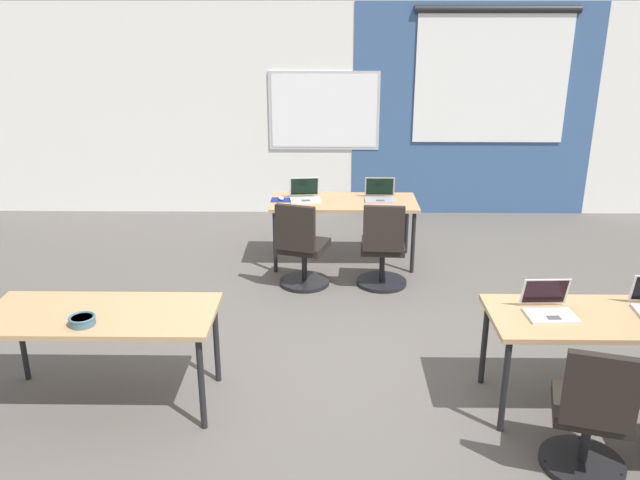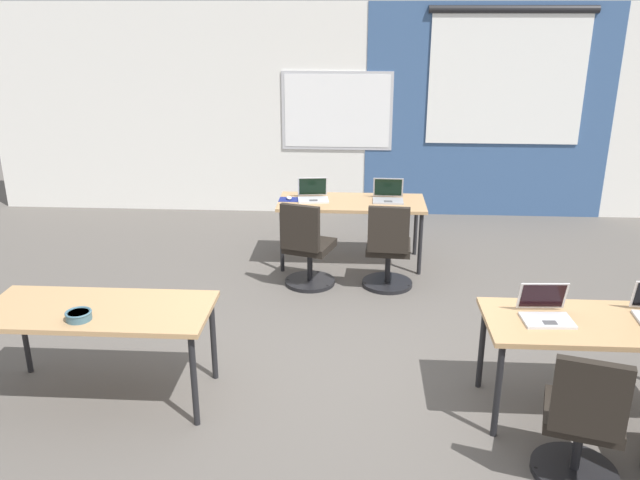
{
  "view_description": "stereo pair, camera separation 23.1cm",
  "coord_description": "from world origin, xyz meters",
  "px_view_note": "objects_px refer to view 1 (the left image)",
  "views": [
    {
      "loc": [
        -0.16,
        -4.64,
        2.71
      ],
      "look_at": [
        -0.24,
        0.35,
        0.92
      ],
      "focal_mm": 36.4,
      "sensor_mm": 36.0,
      "label": 1
    },
    {
      "loc": [
        0.07,
        -4.63,
        2.71
      ],
      "look_at": [
        -0.24,
        0.35,
        0.92
      ],
      "focal_mm": 36.4,
      "sensor_mm": 36.0,
      "label": 2
    }
  ],
  "objects_px": {
    "desk_near_left": "(101,320)",
    "laptop_far_left": "(305,195)",
    "laptop_near_right_inner": "(549,307)",
    "chair_near_right_inner": "(591,421)",
    "chair_far_left": "(302,252)",
    "desk_far_center": "(344,206)",
    "desk_near_right": "(606,324)",
    "mouse_far_left": "(281,198)",
    "chair_far_right": "(383,252)",
    "laptop_far_right": "(380,195)",
    "snack_bowl": "(82,320)"
  },
  "relations": [
    {
      "from": "desk_near_right",
      "to": "laptop_near_right_inner",
      "type": "xyz_separation_m",
      "value": [
        -0.39,
        0.03,
        0.11
      ]
    },
    {
      "from": "desk_near_right",
      "to": "desk_far_center",
      "type": "xyz_separation_m",
      "value": [
        -1.75,
        2.8,
        0.0
      ]
    },
    {
      "from": "desk_far_center",
      "to": "laptop_near_right_inner",
      "type": "height_order",
      "value": "laptop_near_right_inner"
    },
    {
      "from": "laptop_far_right",
      "to": "chair_far_left",
      "type": "bearing_deg",
      "value": -137.15
    },
    {
      "from": "mouse_far_left",
      "to": "laptop_near_right_inner",
      "type": "xyz_separation_m",
      "value": [
        2.05,
        -2.79,
        0.03
      ]
    },
    {
      "from": "desk_near_left",
      "to": "laptop_far_left",
      "type": "relative_size",
      "value": 4.43
    },
    {
      "from": "snack_bowl",
      "to": "laptop_far_left",
      "type": "bearing_deg",
      "value": 65.55
    },
    {
      "from": "laptop_far_right",
      "to": "mouse_far_left",
      "type": "bearing_deg",
      "value": -177.13
    },
    {
      "from": "laptop_far_left",
      "to": "laptop_near_right_inner",
      "type": "height_order",
      "value": "laptop_far_left"
    },
    {
      "from": "laptop_near_right_inner",
      "to": "chair_far_right",
      "type": "distance_m",
      "value": 2.33
    },
    {
      "from": "laptop_far_right",
      "to": "desk_near_right",
      "type": "bearing_deg",
      "value": -63.43
    },
    {
      "from": "laptop_far_left",
      "to": "laptop_far_right",
      "type": "bearing_deg",
      "value": -5.91
    },
    {
      "from": "laptop_far_left",
      "to": "chair_near_right_inner",
      "type": "bearing_deg",
      "value": -69.43
    },
    {
      "from": "desk_near_left",
      "to": "desk_near_right",
      "type": "xyz_separation_m",
      "value": [
        3.5,
        0.0,
        0.0
      ]
    },
    {
      "from": "mouse_far_left",
      "to": "chair_far_right",
      "type": "relative_size",
      "value": 0.12
    },
    {
      "from": "desk_near_right",
      "to": "laptop_far_right",
      "type": "height_order",
      "value": "laptop_far_right"
    },
    {
      "from": "desk_far_center",
      "to": "snack_bowl",
      "type": "height_order",
      "value": "snack_bowl"
    },
    {
      "from": "desk_near_left",
      "to": "chair_far_right",
      "type": "height_order",
      "value": "chair_far_right"
    },
    {
      "from": "laptop_far_left",
      "to": "laptop_near_right_inner",
      "type": "xyz_separation_m",
      "value": [
        1.78,
        -2.81,
        -0.0
      ]
    },
    {
      "from": "laptop_far_left",
      "to": "snack_bowl",
      "type": "bearing_deg",
      "value": -121.16
    },
    {
      "from": "mouse_far_left",
      "to": "chair_far_right",
      "type": "height_order",
      "value": "chair_far_right"
    },
    {
      "from": "laptop_far_right",
      "to": "laptop_far_left",
      "type": "bearing_deg",
      "value": -178.01
    },
    {
      "from": "desk_far_center",
      "to": "laptop_far_left",
      "type": "bearing_deg",
      "value": 174.93
    },
    {
      "from": "laptop_far_left",
      "to": "laptop_near_right_inner",
      "type": "distance_m",
      "value": 3.33
    },
    {
      "from": "laptop_far_left",
      "to": "laptop_near_right_inner",
      "type": "relative_size",
      "value": 1.05
    },
    {
      "from": "desk_near_right",
      "to": "laptop_near_right_inner",
      "type": "bearing_deg",
      "value": 175.95
    },
    {
      "from": "laptop_near_right_inner",
      "to": "chair_far_left",
      "type": "bearing_deg",
      "value": 127.76
    },
    {
      "from": "mouse_far_left",
      "to": "chair_near_right_inner",
      "type": "relative_size",
      "value": 0.12
    },
    {
      "from": "mouse_far_left",
      "to": "chair_far_right",
      "type": "xyz_separation_m",
      "value": [
        1.07,
        -0.71,
        -0.36
      ]
    },
    {
      "from": "desk_near_left",
      "to": "desk_near_right",
      "type": "relative_size",
      "value": 1.0
    },
    {
      "from": "chair_far_left",
      "to": "desk_far_center",
      "type": "bearing_deg",
      "value": -104.4
    },
    {
      "from": "desk_near_left",
      "to": "chair_far_right",
      "type": "relative_size",
      "value": 1.74
    },
    {
      "from": "chair_far_left",
      "to": "laptop_near_right_inner",
      "type": "height_order",
      "value": "laptop_near_right_inner"
    },
    {
      "from": "laptop_far_right",
      "to": "snack_bowl",
      "type": "bearing_deg",
      "value": -124.73
    },
    {
      "from": "desk_far_center",
      "to": "laptop_far_right",
      "type": "height_order",
      "value": "laptop_far_right"
    },
    {
      "from": "laptop_far_left",
      "to": "chair_far_left",
      "type": "height_order",
      "value": "laptop_far_left"
    },
    {
      "from": "desk_far_center",
      "to": "mouse_far_left",
      "type": "distance_m",
      "value": 0.7
    },
    {
      "from": "laptop_near_right_inner",
      "to": "chair_near_right_inner",
      "type": "relative_size",
      "value": 0.38
    },
    {
      "from": "laptop_far_left",
      "to": "chair_near_right_inner",
      "type": "height_order",
      "value": "laptop_far_left"
    },
    {
      "from": "chair_far_left",
      "to": "chair_near_right_inner",
      "type": "height_order",
      "value": "same"
    },
    {
      "from": "desk_near_right",
      "to": "chair_far_right",
      "type": "bearing_deg",
      "value": 122.93
    },
    {
      "from": "chair_near_right_inner",
      "to": "snack_bowl",
      "type": "xyz_separation_m",
      "value": [
        -3.21,
        0.54,
        0.38
      ]
    },
    {
      "from": "mouse_far_left",
      "to": "laptop_far_left",
      "type": "bearing_deg",
      "value": 4.43
    },
    {
      "from": "desk_near_left",
      "to": "mouse_far_left",
      "type": "distance_m",
      "value": 3.01
    },
    {
      "from": "chair_far_left",
      "to": "desk_near_left",
      "type": "bearing_deg",
      "value": 75.84
    },
    {
      "from": "mouse_far_left",
      "to": "snack_bowl",
      "type": "relative_size",
      "value": 0.63
    },
    {
      "from": "chair_near_right_inner",
      "to": "laptop_near_right_inner",
      "type": "bearing_deg",
      "value": -69.57
    },
    {
      "from": "laptop_far_right",
      "to": "desk_far_center",
      "type": "bearing_deg",
      "value": -171.75
    },
    {
      "from": "mouse_far_left",
      "to": "laptop_far_right",
      "type": "height_order",
      "value": "laptop_far_right"
    },
    {
      "from": "mouse_far_left",
      "to": "chair_near_right_inner",
      "type": "bearing_deg",
      "value": -59.32
    }
  ]
}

